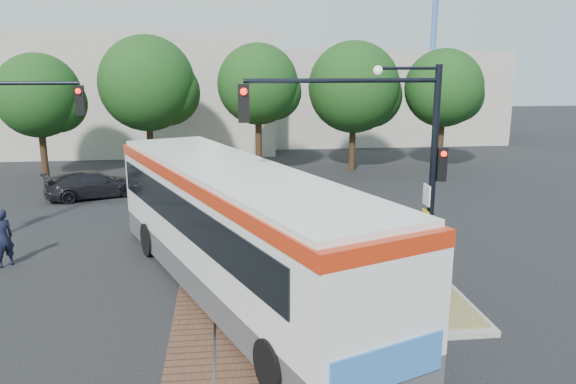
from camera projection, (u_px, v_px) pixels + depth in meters
name	position (u px, v px, depth m)	size (l,w,h in m)	color
ground	(242.00, 288.00, 15.93)	(120.00, 120.00, 0.00)	black
trackbed	(238.00, 243.00, 19.79)	(3.60, 40.00, 0.02)	#503524
tree_row	(252.00, 87.00, 30.82)	(26.40, 5.60, 7.67)	#382314
warehouses	(221.00, 94.00, 42.79)	(40.00, 13.00, 8.00)	#ADA899
crane	(435.00, 5.00, 48.30)	(8.00, 0.50, 18.00)	#3F72B2
city_bus	(234.00, 224.00, 15.23)	(7.57, 13.31, 3.55)	#414143
traffic_island	(418.00, 282.00, 15.52)	(2.20, 5.20, 1.13)	gray
signal_pole_main	(389.00, 145.00, 14.62)	(5.49, 0.46, 6.00)	black
officer	(2.00, 238.00, 17.41)	(0.68, 0.45, 1.87)	black
parked_car	(93.00, 184.00, 26.29)	(1.78, 4.38, 1.27)	black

